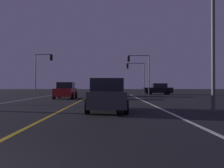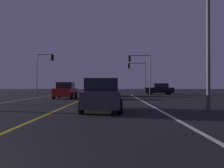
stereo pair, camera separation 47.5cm
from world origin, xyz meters
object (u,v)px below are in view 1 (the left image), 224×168
(car_oncoming, at_px, (66,91))
(traffic_light_far_right, at_px, (135,71))
(street_lamp_right_near, at_px, (200,7))
(car_lead_same_lane, at_px, (107,96))
(traffic_light_near_left, at_px, (43,65))
(car_crossing_side, at_px, (158,89))
(car_ahead_far, at_px, (110,90))
(traffic_light_near_right, at_px, (139,66))

(car_oncoming, distance_m, traffic_light_far_right, 18.86)
(traffic_light_far_right, height_order, street_lamp_right_near, street_lamp_right_near)
(car_lead_same_lane, relative_size, traffic_light_near_left, 0.72)
(car_crossing_side, relative_size, traffic_light_far_right, 0.83)
(car_oncoming, height_order, traffic_light_far_right, traffic_light_far_right)
(car_crossing_side, xyz_separation_m, traffic_light_far_right, (-3.08, 4.21, 3.04))
(car_ahead_far, xyz_separation_m, car_crossing_side, (7.28, 6.34, 0.00))
(car_crossing_side, relative_size, street_lamp_right_near, 0.52)
(car_lead_same_lane, height_order, traffic_light_near_right, traffic_light_near_right)
(car_lead_same_lane, xyz_separation_m, traffic_light_near_left, (-9.66, 24.20, 3.55))
(car_ahead_far, xyz_separation_m, traffic_light_far_right, (4.20, 10.56, 3.04))
(car_oncoming, bearing_deg, car_crossing_side, 135.53)
(traffic_light_far_right, bearing_deg, traffic_light_near_left, 21.40)
(car_lead_same_lane, relative_size, car_oncoming, 1.00)
(car_crossing_side, bearing_deg, traffic_light_near_right, 22.48)
(car_ahead_far, bearing_deg, traffic_light_far_right, -21.70)
(car_ahead_far, relative_size, traffic_light_near_right, 0.74)
(car_oncoming, xyz_separation_m, traffic_light_far_right, (8.86, 16.37, 3.04))
(car_oncoming, xyz_separation_m, street_lamp_right_near, (9.12, -13.93, 4.43))
(car_crossing_side, xyz_separation_m, street_lamp_right_near, (-2.82, -26.09, 4.43))
(traffic_light_near_right, bearing_deg, car_crossing_side, -157.52)
(car_ahead_far, relative_size, street_lamp_right_near, 0.52)
(car_oncoming, distance_m, street_lamp_right_near, 17.23)
(car_ahead_far, xyz_separation_m, street_lamp_right_near, (4.46, -19.75, 4.43))
(car_ahead_far, xyz_separation_m, car_oncoming, (-4.66, -5.81, 0.00))
(traffic_light_near_left, bearing_deg, car_ahead_far, -27.21)
(car_crossing_side, xyz_separation_m, traffic_light_near_right, (-3.11, -1.29, 3.49))
(car_oncoming, xyz_separation_m, traffic_light_near_right, (8.83, 10.87, 3.49))
(car_oncoming, relative_size, traffic_light_far_right, 0.83)
(car_lead_same_lane, height_order, traffic_light_far_right, traffic_light_far_right)
(car_crossing_side, height_order, street_lamp_right_near, street_lamp_right_near)
(car_lead_same_lane, distance_m, car_oncoming, 14.06)
(car_lead_same_lane, distance_m, traffic_light_near_left, 26.30)
(car_oncoming, distance_m, car_crossing_side, 17.04)
(car_ahead_far, distance_m, traffic_light_near_left, 11.62)
(car_ahead_far, height_order, car_oncoming, same)
(car_lead_same_lane, height_order, traffic_light_near_left, traffic_light_near_left)
(car_lead_same_lane, bearing_deg, traffic_light_near_right, -10.18)
(car_crossing_side, height_order, traffic_light_far_right, traffic_light_far_right)
(car_crossing_side, bearing_deg, car_ahead_far, 41.07)
(traffic_light_far_right, relative_size, street_lamp_right_near, 0.63)
(car_ahead_far, bearing_deg, traffic_light_near_right, -39.51)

